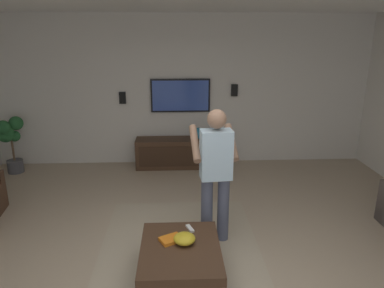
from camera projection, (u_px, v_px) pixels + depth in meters
The scene contains 14 objects.
ground_plane at pixel (191, 275), 3.81m from camera, with size 8.54×8.54×0.00m, color tan.
wall_back_tv at pixel (183, 91), 6.85m from camera, with size 0.10×7.28×2.81m, color silver.
area_rug at pixel (180, 268), 3.90m from camera, with size 3.18×1.87×0.01m, color tan.
coffee_table at pixel (180, 256), 3.63m from camera, with size 1.00×0.80×0.40m.
media_console at pixel (181, 153), 6.86m from camera, with size 0.45×1.70×0.55m.
tv at pixel (180, 96), 6.78m from camera, with size 0.05×1.11×0.63m.
person_standing at pixel (216, 169), 4.21m from camera, with size 0.56×0.57×1.64m.
potted_plant_tall at pixel (10, 137), 6.43m from camera, with size 0.44×0.45×1.04m.
bowl at pixel (184, 239), 3.65m from camera, with size 0.22×0.22×0.10m, color gold.
remote_white at pixel (190, 228), 3.92m from camera, with size 0.15×0.04×0.02m, color white.
book at pixel (171, 239), 3.70m from camera, with size 0.22×0.16×0.04m, color orange.
vase_round at pixel (198, 133), 6.74m from camera, with size 0.22×0.22×0.22m, color teal.
wall_speaker_left at pixel (234, 90), 6.81m from camera, with size 0.06×0.12×0.22m, color black.
wall_speaker_right at pixel (122, 98), 6.76m from camera, with size 0.06×0.12×0.22m, color black.
Camera 1 is at (-3.24, 0.14, 2.43)m, focal length 33.75 mm.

